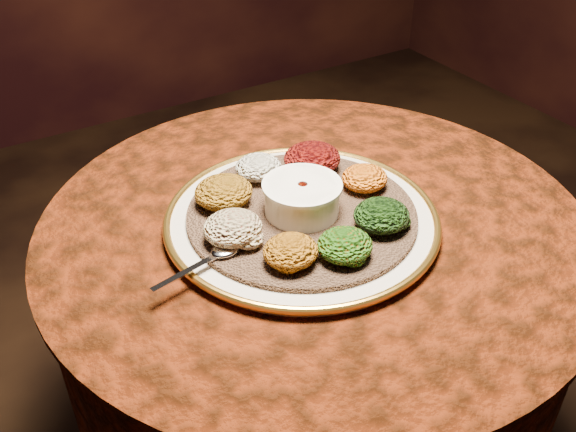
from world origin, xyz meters
TOP-DOWN VIEW (x-y plane):
  - table at (0.00, 0.00)m, footprint 0.96×0.96m
  - platter at (-0.03, -0.01)m, footprint 0.47×0.47m
  - injera at (-0.03, -0.01)m, footprint 0.49×0.49m
  - stew_bowl at (-0.03, -0.01)m, footprint 0.13×0.13m
  - spoon at (-0.20, -0.04)m, footprint 0.16×0.05m
  - portion_ayib at (-0.04, 0.13)m, footprint 0.09×0.08m
  - portion_kitfo at (0.06, 0.10)m, footprint 0.11×0.10m
  - portion_tikil at (0.10, -0.00)m, footprint 0.08×0.08m
  - portion_gomen at (0.06, -0.11)m, footprint 0.09×0.09m
  - portion_mixveg at (-0.04, -0.14)m, footprint 0.09×0.08m
  - portion_kik at (-0.12, -0.11)m, footprint 0.09×0.08m
  - portion_timatim at (-0.17, -0.02)m, footprint 0.10×0.09m
  - portion_shiro at (-0.13, 0.08)m, footprint 0.10×0.10m

SIDE VIEW (x-z plane):
  - table at x=0.00m, z-range 0.19..0.92m
  - platter at x=-0.03m, z-range 0.73..0.76m
  - injera at x=-0.03m, z-range 0.75..0.76m
  - spoon at x=-0.20m, z-range 0.76..0.77m
  - portion_tikil at x=0.10m, z-range 0.76..0.80m
  - portion_ayib at x=-0.04m, z-range 0.76..0.80m
  - portion_kik at x=-0.12m, z-range 0.76..0.80m
  - portion_mixveg at x=-0.04m, z-range 0.76..0.80m
  - portion_gomen at x=0.06m, z-range 0.76..0.81m
  - portion_timatim at x=-0.17m, z-range 0.76..0.81m
  - portion_shiro at x=-0.13m, z-range 0.76..0.81m
  - portion_kitfo at x=0.06m, z-range 0.76..0.81m
  - stew_bowl at x=-0.03m, z-range 0.77..0.82m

